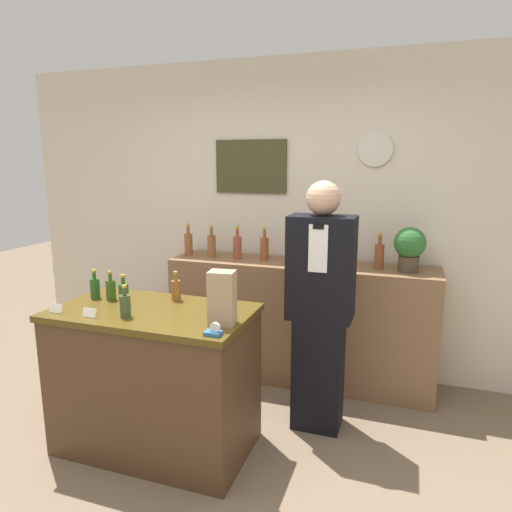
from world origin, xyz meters
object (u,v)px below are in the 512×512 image
(shopkeeper, at_px, (320,309))
(paper_bag, at_px, (222,298))
(potted_plant, at_px, (410,247))
(tape_dispenser, at_px, (214,331))

(shopkeeper, xyz_separation_m, paper_bag, (-0.43, -0.67, 0.23))
(shopkeeper, relative_size, potted_plant, 5.05)
(potted_plant, distance_m, paper_bag, 1.64)
(shopkeeper, distance_m, paper_bag, 0.83)
(tape_dispenser, bearing_deg, potted_plant, 57.33)
(paper_bag, bearing_deg, tape_dispenser, -82.17)
(potted_plant, bearing_deg, tape_dispenser, -122.67)
(potted_plant, relative_size, tape_dispenser, 3.78)
(potted_plant, xyz_separation_m, tape_dispenser, (-0.95, -1.48, -0.25))
(paper_bag, bearing_deg, shopkeeper, 57.45)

